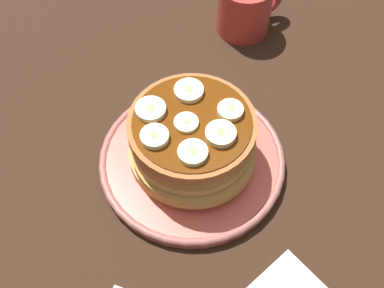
{
  "coord_description": "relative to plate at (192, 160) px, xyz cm",
  "views": [
    {
      "loc": [
        -15.88,
        -27.63,
        51.67
      ],
      "look_at": [
        0.0,
        0.0,
        4.53
      ],
      "focal_mm": 43.33,
      "sensor_mm": 36.0,
      "label": 1
    }
  ],
  "objects": [
    {
      "name": "banana_slice_1",
      "position": [
        1.82,
        3.93,
        8.52
      ],
      "size": [
        3.59,
        3.59,
        0.88
      ],
      "color": "#FBE4B7",
      "rests_on": "pancake_stack"
    },
    {
      "name": "banana_slice_2",
      "position": [
        -2.17,
        -3.94,
        8.54
      ],
      "size": [
        3.35,
        3.35,
        0.91
      ],
      "color": "#ECF1B3",
      "rests_on": "pancake_stack"
    },
    {
      "name": "banana_slice_3",
      "position": [
        1.74,
        -3.38,
        8.6
      ],
      "size": [
        3.51,
        3.51,
        1.04
      ],
      "color": "#FDEDB3",
      "rests_on": "pancake_stack"
    },
    {
      "name": "ground_plane",
      "position": [
        0.0,
        0.0,
        -2.44
      ],
      "size": [
        140.0,
        140.0,
        3.0
      ],
      "primitive_type": "cube",
      "color": "black"
    },
    {
      "name": "banana_slice_4",
      "position": [
        -3.41,
        3.68,
        8.52
      ],
      "size": [
        3.6,
        3.6,
        0.88
      ],
      "color": "#EFE1C2",
      "rests_on": "pancake_stack"
    },
    {
      "name": "banana_slice_6",
      "position": [
        -4.8,
        -0.01,
        8.56
      ],
      "size": [
        3.25,
        3.25,
        0.97
      ],
      "color": "#F5EBB8",
      "rests_on": "pancake_stack"
    },
    {
      "name": "banana_slice_5",
      "position": [
        4.52,
        -1.05,
        8.54
      ],
      "size": [
        3.07,
        3.07,
        0.92
      ],
      "color": "#F9EEB4",
      "rests_on": "pancake_stack"
    },
    {
      "name": "banana_slice_0",
      "position": [
        -0.76,
        -0.09,
        8.43
      ],
      "size": [
        2.86,
        2.86,
        0.7
      ],
      "color": "#F1E8B4",
      "rests_on": "pancake_stack"
    },
    {
      "name": "pancake_stack",
      "position": [
        -0.08,
        -0.17,
        4.34
      ],
      "size": [
        16.01,
        16.55,
        7.77
      ],
      "color": "tan",
      "rests_on": "plate"
    },
    {
      "name": "plate",
      "position": [
        0.0,
        0.0,
        0.0
      ],
      "size": [
        23.95,
        23.95,
        1.74
      ],
      "color": "#CC594C",
      "rests_on": "ground_plane"
    },
    {
      "name": "coffee_mug",
      "position": [
        20.29,
        18.37,
        3.31
      ],
      "size": [
        11.67,
        8.4,
        8.24
      ],
      "color": "#B23833",
      "rests_on": "ground_plane"
    }
  ]
}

